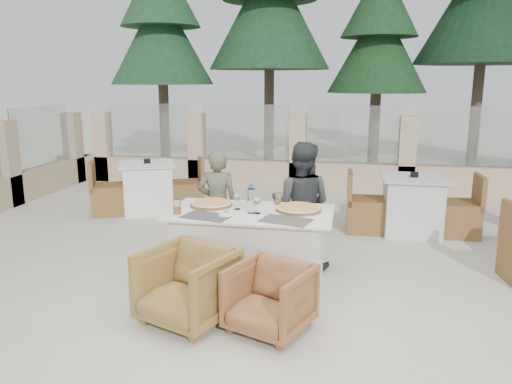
% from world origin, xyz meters
% --- Properties ---
extents(ground, '(80.00, 80.00, 0.00)m').
position_xyz_m(ground, '(0.00, 0.00, 0.00)').
color(ground, beige).
rests_on(ground, ground).
extents(sand_patch, '(30.00, 16.00, 0.01)m').
position_xyz_m(sand_patch, '(0.00, 14.00, 0.01)').
color(sand_patch, beige).
rests_on(sand_patch, ground).
extents(perimeter_wall_far, '(10.00, 0.34, 1.60)m').
position_xyz_m(perimeter_wall_far, '(0.00, 4.80, 0.80)').
color(perimeter_wall_far, beige).
rests_on(perimeter_wall_far, ground).
extents(pine_far_left, '(2.42, 2.42, 5.50)m').
position_xyz_m(pine_far_left, '(-3.50, 7.00, 2.75)').
color(pine_far_left, '#214E2B').
rests_on(pine_far_left, ground).
extents(pine_mid_left, '(2.86, 2.86, 6.50)m').
position_xyz_m(pine_mid_left, '(-1.00, 7.50, 3.25)').
color(pine_mid_left, '#1E4825').
rests_on(pine_mid_left, ground).
extents(pine_centre, '(2.20, 2.20, 5.00)m').
position_xyz_m(pine_centre, '(1.50, 7.20, 2.50)').
color(pine_centre, '#1C4320').
rests_on(pine_centre, ground).
extents(pine_mid_right, '(2.99, 2.99, 6.80)m').
position_xyz_m(pine_mid_right, '(3.80, 7.80, 3.40)').
color(pine_mid_right, '#16361D').
rests_on(pine_mid_right, ground).
extents(dining_table, '(1.60, 0.90, 0.77)m').
position_xyz_m(dining_table, '(0.04, 0.00, 0.39)').
color(dining_table, silver).
rests_on(dining_table, ground).
extents(placemat_near_left, '(0.51, 0.39, 0.00)m').
position_xyz_m(placemat_near_left, '(-0.32, -0.25, 0.77)').
color(placemat_near_left, '#4E4943').
rests_on(placemat_near_left, dining_table).
extents(placemat_near_right, '(0.51, 0.41, 0.00)m').
position_xyz_m(placemat_near_right, '(0.42, -0.25, 0.77)').
color(placemat_near_right, '#57524A').
rests_on(placemat_near_right, dining_table).
extents(pizza_left, '(0.55, 0.55, 0.06)m').
position_xyz_m(pizza_left, '(-0.39, 0.15, 0.80)').
color(pizza_left, orange).
rests_on(pizza_left, dining_table).
extents(pizza_right, '(0.59, 0.59, 0.06)m').
position_xyz_m(pizza_right, '(0.50, 0.12, 0.80)').
color(pizza_right, orange).
rests_on(pizza_right, dining_table).
extents(water_bottle, '(0.08, 0.08, 0.28)m').
position_xyz_m(water_bottle, '(0.06, -0.04, 0.91)').
color(water_bottle, '#C2E7FF').
rests_on(water_bottle, dining_table).
extents(wine_glass_centre, '(0.09, 0.09, 0.18)m').
position_xyz_m(wine_glass_centre, '(-0.10, 0.06, 0.86)').
color(wine_glass_centre, white).
rests_on(wine_glass_centre, dining_table).
extents(wine_glass_near, '(0.09, 0.09, 0.18)m').
position_xyz_m(wine_glass_near, '(0.12, -0.06, 0.86)').
color(wine_glass_near, white).
rests_on(wine_glass_near, dining_table).
extents(beer_glass_left, '(0.08, 0.08, 0.14)m').
position_xyz_m(beer_glass_left, '(-0.63, -0.21, 0.84)').
color(beer_glass_left, orange).
rests_on(beer_glass_left, dining_table).
extents(beer_glass_right, '(0.08, 0.08, 0.13)m').
position_xyz_m(beer_glass_right, '(0.27, 0.33, 0.83)').
color(beer_glass_right, orange).
rests_on(beer_glass_right, dining_table).
extents(olive_dish, '(0.14, 0.14, 0.04)m').
position_xyz_m(olive_dish, '(-0.16, -0.17, 0.79)').
color(olive_dish, white).
rests_on(olive_dish, dining_table).
extents(armchair_far_left, '(0.73, 0.74, 0.57)m').
position_xyz_m(armchair_far_left, '(-0.35, 0.87, 0.28)').
color(armchair_far_left, brown).
rests_on(armchair_far_left, ground).
extents(armchair_far_right, '(0.75, 0.76, 0.55)m').
position_xyz_m(armchair_far_right, '(0.33, 0.68, 0.27)').
color(armchair_far_right, olive).
rests_on(armchair_far_right, ground).
extents(armchair_near_left, '(0.91, 0.92, 0.65)m').
position_xyz_m(armchair_near_left, '(-0.33, -0.84, 0.32)').
color(armchair_near_left, olive).
rests_on(armchair_near_left, ground).
extents(armchair_near_right, '(0.79, 0.80, 0.56)m').
position_xyz_m(armchair_near_right, '(0.38, -0.87, 0.28)').
color(armchair_near_right, '#935E35').
rests_on(armchair_near_right, ground).
extents(diner_left, '(0.50, 0.37, 1.27)m').
position_xyz_m(diner_left, '(-0.49, 0.74, 0.64)').
color(diner_left, '#575C43').
rests_on(diner_left, ground).
extents(diner_right, '(0.74, 0.61, 1.39)m').
position_xyz_m(diner_right, '(0.47, 0.64, 0.69)').
color(diner_right, '#333638').
rests_on(diner_right, ground).
extents(bg_table_a, '(1.83, 1.39, 0.77)m').
position_xyz_m(bg_table_a, '(-2.09, 2.55, 0.39)').
color(bg_table_a, white).
rests_on(bg_table_a, ground).
extents(bg_table_b, '(1.65, 0.85, 0.77)m').
position_xyz_m(bg_table_b, '(1.82, 2.14, 0.39)').
color(bg_table_b, silver).
rests_on(bg_table_b, ground).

